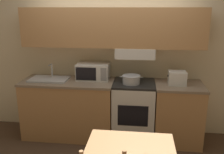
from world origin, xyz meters
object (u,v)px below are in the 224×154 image
(cooking_pot, at_px, (131,79))
(microwave, at_px, (93,71))
(toaster, at_px, (177,78))
(sink_basin, at_px, (49,79))
(stove_range, at_px, (133,111))

(cooking_pot, height_order, microwave, microwave)
(microwave, bearing_deg, cooking_pot, -15.94)
(cooking_pot, bearing_deg, toaster, 3.85)
(cooking_pot, xyz_separation_m, toaster, (0.68, 0.05, 0.03))
(toaster, bearing_deg, sink_basin, 179.85)
(sink_basin, bearing_deg, stove_range, 0.38)
(microwave, height_order, toaster, microwave)
(microwave, relative_size, sink_basin, 0.85)
(microwave, bearing_deg, toaster, -5.73)
(stove_range, height_order, toaster, toaster)
(stove_range, relative_size, sink_basin, 1.57)
(sink_basin, bearing_deg, microwave, 10.22)
(cooking_pot, distance_m, sink_basin, 1.30)
(microwave, bearing_deg, stove_range, -9.95)
(cooking_pot, height_order, sink_basin, sink_basin)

